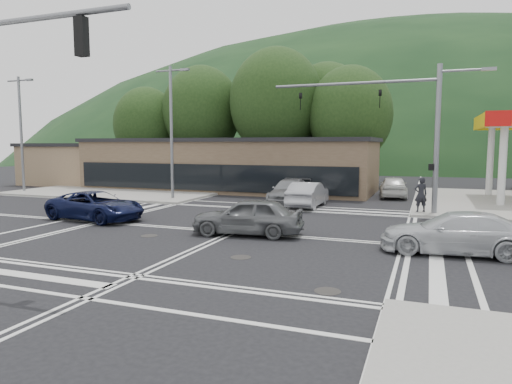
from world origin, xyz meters
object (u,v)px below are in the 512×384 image
(car_blue_west, at_px, (96,206))
(car_queue_b, at_px, (393,187))
(pedestrian, at_px, (421,194))
(car_silver_east, at_px, (456,233))
(car_queue_a, at_px, (308,194))
(car_grey_center, at_px, (248,216))
(car_northbound, at_px, (290,192))

(car_blue_west, distance_m, car_queue_b, 20.50)
(car_queue_b, height_order, pedestrian, pedestrian)
(car_blue_west, bearing_deg, car_queue_b, -33.49)
(pedestrian, bearing_deg, car_silver_east, 76.89)
(car_silver_east, bearing_deg, car_queue_a, -144.45)
(car_silver_east, bearing_deg, pedestrian, -174.75)
(pedestrian, bearing_deg, car_grey_center, 30.40)
(car_queue_a, bearing_deg, car_queue_b, -122.56)
(car_blue_west, distance_m, car_grey_center, 8.66)
(car_silver_east, xyz_separation_m, car_queue_b, (-3.31, 16.86, 0.04))
(car_blue_west, relative_size, car_silver_east, 1.03)
(car_queue_a, height_order, car_queue_b, car_queue_b)
(car_queue_a, bearing_deg, car_silver_east, 128.51)
(car_silver_east, distance_m, car_queue_a, 12.53)
(car_queue_a, bearing_deg, car_blue_west, 43.83)
(car_queue_b, xyz_separation_m, pedestrian, (2.00, -7.83, 0.32))
(car_northbound, bearing_deg, car_queue_a, -43.45)
(car_blue_west, distance_m, car_silver_east, 16.70)
(car_queue_b, relative_size, car_northbound, 0.87)
(car_grey_center, distance_m, car_northbound, 10.61)
(car_queue_b, bearing_deg, car_silver_east, 94.63)
(car_grey_center, xyz_separation_m, car_queue_b, (4.72, 16.36, -0.01))
(car_blue_west, bearing_deg, car_queue_a, -39.00)
(car_queue_b, bearing_deg, pedestrian, 97.85)
(car_queue_a, xyz_separation_m, car_queue_b, (4.50, 7.06, 0.01))
(car_grey_center, distance_m, car_queue_b, 17.03)
(car_blue_west, height_order, car_queue_b, car_queue_b)
(car_northbound, bearing_deg, car_grey_center, -87.12)
(car_grey_center, relative_size, car_silver_east, 0.92)
(car_queue_b, bearing_deg, car_blue_west, 42.90)
(car_silver_east, height_order, car_queue_b, car_queue_b)
(car_silver_east, bearing_deg, car_queue_b, -171.90)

